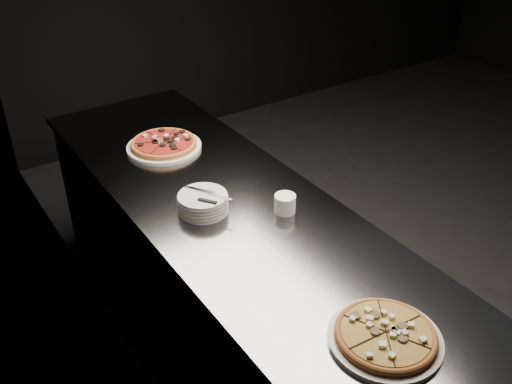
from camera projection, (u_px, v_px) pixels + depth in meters
floor at (508, 222)px, 3.76m from camera, size 5.00×5.00×0.00m
wall_left at (129, 113)px, 1.84m from camera, size 0.02×5.00×2.80m
counter at (233, 291)px, 2.51m from camera, size 0.74×2.44×0.92m
pizza_mushroom at (385, 336)px, 1.63m from camera, size 0.33×0.33×0.04m
pizza_tomato at (164, 144)px, 2.66m from camera, size 0.40×0.40×0.04m
plate_stack at (203, 203)px, 2.20m from camera, size 0.19×0.19×0.07m
cutlery at (206, 196)px, 2.17m from camera, size 0.10×0.20×0.01m
ramekin at (285, 203)px, 2.20m from camera, size 0.08×0.08×0.07m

